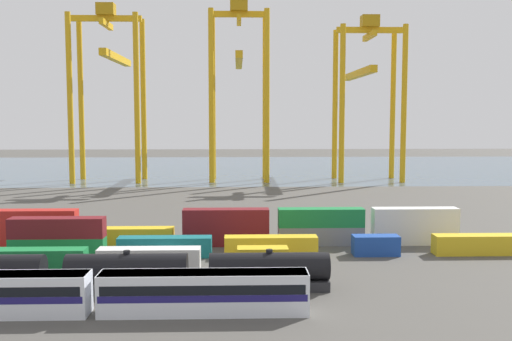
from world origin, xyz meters
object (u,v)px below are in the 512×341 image
(shipping_container_9, at_px, (376,245))
(gantry_crane_east, at_px, (366,83))
(shipping_container_1, at_px, (35,260))
(shipping_container_10, at_px, (479,245))
(gantry_crane_central, at_px, (239,75))
(gantry_crane_west, at_px, (110,75))
(freight_tank_row, at_px, (127,272))
(shipping_container_5, at_px, (58,247))
(shipping_container_8, at_px, (271,246))
(passenger_train, at_px, (94,292))

(shipping_container_9, xyz_separation_m, gantry_crane_east, (18.70, 92.60, 26.32))
(shipping_container_1, xyz_separation_m, shipping_container_10, (55.88, 6.44, 0.00))
(gantry_crane_central, bearing_deg, gantry_crane_west, -179.52)
(shipping_container_9, bearing_deg, gantry_crane_central, 100.81)
(freight_tank_row, distance_m, gantry_crane_east, 120.70)
(gantry_crane_east, bearing_deg, shipping_container_5, -122.95)
(shipping_container_8, xyz_separation_m, gantry_crane_west, (-40.18, 92.01, 28.32))
(gantry_crane_west, bearing_deg, shipping_container_10, -53.64)
(shipping_container_1, height_order, gantry_crane_west, gantry_crane_west)
(shipping_container_10, relative_size, gantry_crane_central, 0.24)
(shipping_container_5, xyz_separation_m, gantry_crane_west, (-12.63, 92.01, 28.32))
(shipping_container_1, relative_size, gantry_crane_west, 0.25)
(shipping_container_1, bearing_deg, gantry_crane_west, 96.87)
(freight_tank_row, bearing_deg, shipping_container_9, 26.87)
(freight_tank_row, bearing_deg, gantry_crane_central, 83.63)
(gantry_crane_east, bearing_deg, shipping_container_10, -93.05)
(shipping_container_9, relative_size, gantry_crane_central, 0.12)
(freight_tank_row, bearing_deg, passenger_train, -103.21)
(gantry_crane_east, bearing_deg, gantry_crane_west, -179.53)
(gantry_crane_central, bearing_deg, shipping_container_1, -103.92)
(shipping_container_9, bearing_deg, freight_tank_row, -153.13)
(shipping_container_8, xyz_separation_m, gantry_crane_central, (-3.85, 92.31, 28.59))
(freight_tank_row, xyz_separation_m, shipping_container_10, (43.39, 15.01, -0.74))
(shipping_container_9, height_order, gantry_crane_west, gantry_crane_west)
(passenger_train, height_order, shipping_container_8, passenger_train)
(shipping_container_1, distance_m, shipping_container_5, 6.48)
(freight_tank_row, height_order, gantry_crane_east, gantry_crane_east)
(shipping_container_1, relative_size, gantry_crane_central, 0.24)
(freight_tank_row, distance_m, shipping_container_10, 45.92)
(shipping_container_10, bearing_deg, shipping_container_9, 180.00)
(gantry_crane_east, bearing_deg, shipping_container_8, -109.33)
(shipping_container_10, bearing_deg, shipping_container_1, -173.43)
(shipping_container_1, bearing_deg, passenger_train, -55.53)
(shipping_container_9, distance_m, gantry_crane_east, 98.07)
(passenger_train, height_order, gantry_crane_central, gantry_crane_central)
(shipping_container_9, height_order, gantry_crane_central, gantry_crane_central)
(freight_tank_row, height_order, shipping_container_1, freight_tank_row)
(shipping_container_5, bearing_deg, shipping_container_9, 0.00)
(shipping_container_9, height_order, shipping_container_10, same)
(gantry_crane_west, height_order, gantry_crane_central, gantry_crane_central)
(shipping_container_5, distance_m, gantry_crane_west, 97.09)
(shipping_container_1, xyz_separation_m, gantry_crane_central, (24.47, 98.75, 28.59))
(shipping_container_9, bearing_deg, gantry_crane_east, 78.58)
(gantry_crane_east, bearing_deg, shipping_container_1, -121.55)
(shipping_container_1, bearing_deg, gantry_crane_central, 76.08)
(freight_tank_row, xyz_separation_m, shipping_container_9, (29.62, 15.01, -0.74))
(shipping_container_9, relative_size, shipping_container_10, 0.50)
(shipping_container_1, height_order, gantry_crane_central, gantry_crane_central)
(shipping_container_5, relative_size, gantry_crane_west, 0.25)
(freight_tank_row, xyz_separation_m, gantry_crane_west, (-24.34, 107.02, 27.58))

